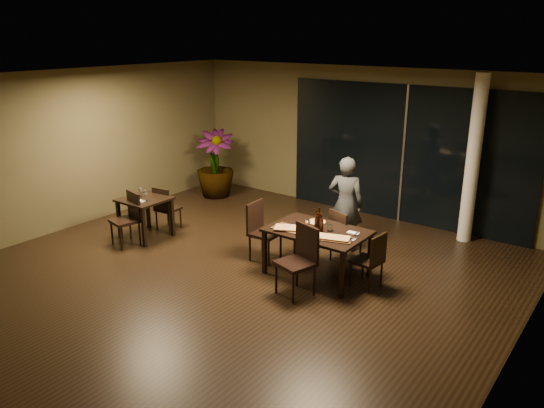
{
  "coord_description": "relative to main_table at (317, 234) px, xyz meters",
  "views": [
    {
      "loc": [
        4.95,
        -5.71,
        3.65
      ],
      "look_at": [
        0.22,
        0.67,
        1.05
      ],
      "focal_mm": 35.0,
      "sensor_mm": 36.0,
      "label": 1
    }
  ],
  "objects": [
    {
      "name": "main_table",
      "position": [
        0.0,
        0.0,
        0.0
      ],
      "size": [
        1.5,
        1.0,
        0.75
      ],
      "color": "black",
      "rests_on": "ground"
    },
    {
      "name": "napkin_far",
      "position": [
        0.51,
        0.2,
        0.08
      ],
      "size": [
        0.18,
        0.11,
        0.01
      ],
      "primitive_type": "cube",
      "rotation": [
        0.0,
        0.0,
        0.05
      ],
      "color": "white",
      "rests_on": "main_table"
    },
    {
      "name": "bottle_c",
      "position": [
        -0.02,
        0.07,
        0.24
      ],
      "size": [
        0.07,
        0.07,
        0.33
      ],
      "primitive_type": null,
      "color": "black",
      "rests_on": "main_table"
    },
    {
      "name": "napkin_near",
      "position": [
        0.58,
        -0.05,
        0.08
      ],
      "size": [
        0.18,
        0.11,
        0.01
      ],
      "primitive_type": "cube",
      "rotation": [
        0.0,
        0.0,
        -0.03
      ],
      "color": "white",
      "rests_on": "main_table"
    },
    {
      "name": "chair_main_far",
      "position": [
        0.09,
        0.63,
        -0.17
      ],
      "size": [
        0.54,
        0.54,
        0.91
      ],
      "rotation": [
        0.0,
        0.0,
        2.8
      ],
      "color": "black",
      "rests_on": "ground"
    },
    {
      "name": "side_napkin",
      "position": [
        -3.32,
        -0.67,
        0.08
      ],
      "size": [
        0.19,
        0.13,
        0.01
      ],
      "primitive_type": "cube",
      "rotation": [
        0.0,
        0.0,
        0.1
      ],
      "color": "white",
      "rests_on": "side_table"
    },
    {
      "name": "oblong_pizza_left",
      "position": [
        -0.32,
        -0.22,
        0.1
      ],
      "size": [
        0.58,
        0.45,
        0.02
      ],
      "primitive_type": null,
      "rotation": [
        0.0,
        0.0,
        0.47
      ],
      "color": "maroon",
      "rests_on": "pizza_board_left"
    },
    {
      "name": "chair_main_left",
      "position": [
        -1.09,
        -0.02,
        -0.13
      ],
      "size": [
        0.48,
        0.48,
        0.98
      ],
      "rotation": [
        0.0,
        0.0,
        1.63
      ],
      "color": "black",
      "rests_on": "ground"
    },
    {
      "name": "diner",
      "position": [
        -0.16,
        1.16,
        0.16
      ],
      "size": [
        0.65,
        0.52,
        1.66
      ],
      "primitive_type": "imported",
      "rotation": [
        0.0,
        0.0,
        3.42
      ],
      "color": "#2C2E31",
      "rests_on": "ground"
    },
    {
      "name": "chair_side_far",
      "position": [
        -3.37,
        -0.04,
        -0.2
      ],
      "size": [
        0.44,
        0.44,
        0.85
      ],
      "rotation": [
        0.0,
        0.0,
        3.25
      ],
      "color": "black",
      "rests_on": "ground"
    },
    {
      "name": "bottle_a",
      "position": [
        -0.04,
        0.03,
        0.22
      ],
      "size": [
        0.07,
        0.07,
        0.3
      ],
      "primitive_type": null,
      "color": "black",
      "rests_on": "main_table"
    },
    {
      "name": "oblong_pizza_right",
      "position": [
        0.39,
        -0.19,
        0.1
      ],
      "size": [
        0.5,
        0.34,
        0.02
      ],
      "primitive_type": null,
      "rotation": [
        0.0,
        0.0,
        0.32
      ],
      "color": "maroon",
      "rests_on": "pizza_board_right"
    },
    {
      "name": "wine_glass_b",
      "position": [
        -3.27,
        -0.59,
        0.17
      ],
      "size": [
        0.09,
        0.09,
        0.19
      ],
      "primitive_type": null,
      "color": "white",
      "rests_on": "side_table"
    },
    {
      "name": "chair_main_near",
      "position": [
        0.12,
        -0.66,
        -0.1
      ],
      "size": [
        0.59,
        0.59,
        1.03
      ],
      "rotation": [
        0.0,
        0.0,
        -0.29
      ],
      "color": "black",
      "rests_on": "ground"
    },
    {
      "name": "wall_back",
      "position": [
        -1.0,
        3.25,
        0.82
      ],
      "size": [
        8.0,
        0.1,
        3.0
      ],
      "primitive_type": "cube",
      "color": "#4B4428",
      "rests_on": "ground"
    },
    {
      "name": "side_table",
      "position": [
        -3.4,
        -0.5,
        -0.05
      ],
      "size": [
        0.8,
        0.8,
        0.75
      ],
      "color": "black",
      "rests_on": "ground"
    },
    {
      "name": "wall_right",
      "position": [
        3.05,
        -0.8,
        0.82
      ],
      "size": [
        0.1,
        8.0,
        3.0
      ],
      "primitive_type": "cube",
      "color": "#4B4428",
      "rests_on": "ground"
    },
    {
      "name": "wall_left",
      "position": [
        -5.05,
        -0.8,
        0.82
      ],
      "size": [
        0.1,
        8.0,
        3.0
      ],
      "primitive_type": "cube",
      "color": "#4B4428",
      "rests_on": "ground"
    },
    {
      "name": "potted_plant",
      "position": [
        -4.1,
        2.17,
        0.09
      ],
      "size": [
        1.17,
        1.17,
        1.53
      ],
      "primitive_type": "imported",
      "rotation": [
        0.0,
        0.0,
        0.65
      ],
      "color": "#214A18",
      "rests_on": "ground"
    },
    {
      "name": "column",
      "position": [
        1.4,
        2.85,
        0.82
      ],
      "size": [
        0.24,
        0.24,
        3.0
      ],
      "primitive_type": "cylinder",
      "color": "white",
      "rests_on": "ground"
    },
    {
      "name": "tumbler_right",
      "position": [
        0.18,
        0.07,
        0.12
      ],
      "size": [
        0.09,
        0.09,
        0.1
      ],
      "primitive_type": "cylinder",
      "color": "white",
      "rests_on": "main_table"
    },
    {
      "name": "round_pizza",
      "position": [
        -0.19,
        0.27,
        0.08
      ],
      "size": [
        0.28,
        0.28,
        0.01
      ],
      "primitive_type": "cylinder",
      "color": "#BE3515",
      "rests_on": "main_table"
    },
    {
      "name": "pizza_board_right",
      "position": [
        0.39,
        -0.19,
        0.08
      ],
      "size": [
        0.6,
        0.43,
        0.01
      ],
      "primitive_type": "cube",
      "rotation": [
        0.0,
        0.0,
        0.32
      ],
      "color": "#432A15",
      "rests_on": "main_table"
    },
    {
      "name": "bottle_b",
      "position": [
        0.08,
        -0.02,
        0.21
      ],
      "size": [
        0.06,
        0.06,
        0.26
      ],
      "primitive_type": null,
      "color": "black",
      "rests_on": "main_table"
    },
    {
      "name": "pizza_board_left",
      "position": [
        -0.32,
        -0.22,
        0.08
      ],
      "size": [
        0.62,
        0.31,
        0.01
      ],
      "primitive_type": "cube",
      "rotation": [
        0.0,
        0.0,
        0.0
      ],
      "color": "#462F16",
      "rests_on": "main_table"
    },
    {
      "name": "ceiling",
      "position": [
        -1.0,
        -0.8,
        2.34
      ],
      "size": [
        8.0,
        8.0,
        0.04
      ],
      "primitive_type": "cube",
      "color": "silver",
      "rests_on": "wall_back"
    },
    {
      "name": "window_panel",
      "position": [
        0.0,
        3.16,
        0.67
      ],
      "size": [
        5.0,
        0.06,
        2.7
      ],
      "primitive_type": "cube",
      "color": "black",
      "rests_on": "ground"
    },
    {
      "name": "tumbler_left",
      "position": [
        -0.24,
        0.09,
        0.12
      ],
      "size": [
        0.07,
        0.07,
        0.09
      ],
      "primitive_type": "cylinder",
      "color": "white",
      "rests_on": "main_table"
    },
    {
      "name": "chair_main_right",
      "position": [
        0.88,
        0.1,
        -0.19
      ],
      "size": [
        0.44,
        0.44,
        0.86
      ],
      "rotation": [
        0.0,
        0.0,
        -1.67
      ],
      "color": "black",
      "rests_on": "ground"
    },
    {
      "name": "wine_glass_a",
      "position": [
        -3.54,
        -0.46,
        0.16
      ],
      "size": [
        0.07,
        0.07,
        0.17
      ],
      "primitive_type": null,
      "color": "white",
      "rests_on": "side_table"
    },
    {
      "name": "chair_side_near",
      "position": [
        -3.38,
        -0.89,
        -0.15
      ],
      "size": [
        0.52,
        0.52,
        0.95
      ],
      "rotation": [
        0.0,
        0.0,
        -0.22
      ],
      "color": "black",
      "rests_on": "ground"
    },
    {
      "name": "ground",
      "position": [
        -1.0,
        -0.8,
        -0.68
      ],
      "size": [
        8.0,
        8.0,
        0.0
      ],
      "primitive_type": "plane",
      "color": "black",
      "rests_on": "ground"
    }
  ]
}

